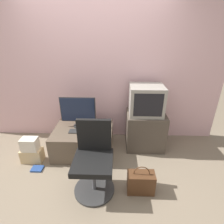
{
  "coord_description": "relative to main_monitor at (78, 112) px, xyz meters",
  "views": [
    {
      "loc": [
        0.37,
        -1.7,
        1.88
      ],
      "look_at": [
        0.28,
        0.9,
        0.68
      ],
      "focal_mm": 28.0,
      "sensor_mm": 36.0,
      "label": 1
    }
  ],
  "objects": [
    {
      "name": "cardboard_box_lower",
      "position": [
        -0.69,
        -0.39,
        -0.59
      ],
      "size": [
        0.32,
        0.18,
        0.22
      ],
      "color": "#D1B27F",
      "rests_on": "ground_plane"
    },
    {
      "name": "cardboard_box_upper",
      "position": [
        -0.69,
        -0.39,
        -0.38
      ],
      "size": [
        0.24,
        0.17,
        0.2
      ],
      "color": "beige",
      "rests_on": "cardboard_box_lower"
    },
    {
      "name": "wall_back",
      "position": [
        0.27,
        0.47,
        0.61
      ],
      "size": [
        4.4,
        0.05,
        2.6
      ],
      "color": "beige",
      "rests_on": "ground_plane"
    },
    {
      "name": "crt_tv",
      "position": [
        1.1,
        0.11,
        0.18
      ],
      "size": [
        0.54,
        0.48,
        0.47
      ],
      "color": "gray",
      "rests_on": "side_stand"
    },
    {
      "name": "mouse",
      "position": [
        0.25,
        -0.2,
        -0.25
      ],
      "size": [
        0.07,
        0.04,
        0.03
      ],
      "color": "silver",
      "rests_on": "desk"
    },
    {
      "name": "main_monitor",
      "position": [
        0.0,
        0.0,
        0.0
      ],
      "size": [
        0.58,
        0.19,
        0.51
      ],
      "color": "#2D2D2D",
      "rests_on": "desk"
    },
    {
      "name": "desk",
      "position": [
        0.08,
        -0.11,
        -0.48
      ],
      "size": [
        0.96,
        0.74,
        0.43
      ],
      "color": "brown",
      "rests_on": "ground_plane"
    },
    {
      "name": "office_chair",
      "position": [
        0.35,
        -0.87,
        -0.28
      ],
      "size": [
        0.52,
        0.52,
        0.93
      ],
      "color": "#333333",
      "rests_on": "ground_plane"
    },
    {
      "name": "keyboard",
      "position": [
        0.03,
        -0.18,
        -0.26
      ],
      "size": [
        0.32,
        0.13,
        0.01
      ],
      "color": "#2D2D2D",
      "rests_on": "desk"
    },
    {
      "name": "handbag",
      "position": [
        0.95,
        -0.92,
        -0.55
      ],
      "size": [
        0.34,
        0.18,
        0.4
      ],
      "color": "#4C2D19",
      "rests_on": "ground_plane"
    },
    {
      "name": "book",
      "position": [
        -0.55,
        -0.58,
        -0.68
      ],
      "size": [
        0.17,
        0.13,
        0.02
      ],
      "color": "navy",
      "rests_on": "ground_plane"
    },
    {
      "name": "side_stand",
      "position": [
        1.13,
        0.09,
        -0.37
      ],
      "size": [
        0.64,
        0.52,
        0.64
      ],
      "color": "#4C4238",
      "rests_on": "ground_plane"
    },
    {
      "name": "ground_plane",
      "position": [
        0.27,
        -0.86,
        -0.69
      ],
      "size": [
        12.0,
        12.0,
        0.0
      ],
      "primitive_type": "plane",
      "color": "#7F705B"
    }
  ]
}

